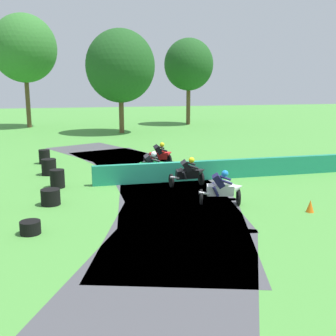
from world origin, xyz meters
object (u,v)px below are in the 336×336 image
object	(u,v)px
motorcycle_trailing_green	(151,165)
tire_stack_extra_a	(45,157)
motorcycle_lead_white	(222,188)
tire_stack_mid_a	(51,197)
tire_stack_mid_b	(57,179)
motorcycle_fourth_red	(160,155)
traffic_cone	(310,206)
tire_stack_far	(49,167)
motorcycle_chase_black	(189,172)
tire_stack_near	(30,227)

from	to	relation	value
motorcycle_trailing_green	tire_stack_extra_a	xyz separation A→B (m)	(-5.16, 5.03, -0.24)
motorcycle_lead_white	tire_stack_mid_a	distance (m)	6.45
tire_stack_mid_b	motorcycle_fourth_red	bearing A→B (deg)	33.34
motorcycle_fourth_red	tire_stack_mid_a	distance (m)	8.34
motorcycle_lead_white	tire_stack_extra_a	world-z (taller)	motorcycle_lead_white
motorcycle_trailing_green	traffic_cone	xyz separation A→B (m)	(4.41, -6.51, -0.42)
tire_stack_far	motorcycle_lead_white	bearing A→B (deg)	-47.02
motorcycle_chase_black	tire_stack_far	world-z (taller)	motorcycle_chase_black
tire_stack_mid_b	traffic_cone	world-z (taller)	tire_stack_mid_b
tire_stack_far	tire_stack_near	bearing A→B (deg)	-91.82
tire_stack_near	tire_stack_mid_a	world-z (taller)	tire_stack_mid_a
motorcycle_lead_white	traffic_cone	xyz separation A→B (m)	(2.74, -1.53, -0.43)
motorcycle_chase_black	tire_stack_extra_a	size ratio (longest dim) A/B	2.10
tire_stack_far	tire_stack_extra_a	size ratio (longest dim) A/B	1.00
motorcycle_trailing_green	tire_stack_mid_a	xyz separation A→B (m)	(-4.57, -3.37, -0.34)
tire_stack_far	traffic_cone	distance (m)	12.53
motorcycle_lead_white	traffic_cone	distance (m)	3.17
motorcycle_chase_black	tire_stack_near	xyz separation A→B (m)	(-6.35, -4.41, -0.44)
motorcycle_fourth_red	tire_stack_mid_b	size ratio (longest dim) A/B	2.16
motorcycle_trailing_green	tire_stack_near	size ratio (longest dim) A/B	2.69
motorcycle_fourth_red	tire_stack_extra_a	xyz separation A→B (m)	(-6.19, 2.24, -0.24)
tire_stack_mid_b	tire_stack_far	xyz separation A→B (m)	(-0.45, 2.72, -0.00)
motorcycle_trailing_green	tire_stack_mid_a	bearing A→B (deg)	-143.57
motorcycle_trailing_green	motorcycle_fourth_red	size ratio (longest dim) A/B	0.98
tire_stack_far	tire_stack_extra_a	distance (m)	3.08
motorcycle_chase_black	tire_stack_near	distance (m)	7.74
motorcycle_fourth_red	tire_stack_extra_a	distance (m)	6.59
tire_stack_mid_a	tire_stack_extra_a	size ratio (longest dim) A/B	0.90
motorcycle_chase_black	motorcycle_fourth_red	world-z (taller)	motorcycle_chase_black
motorcycle_chase_black	tire_stack_extra_a	xyz separation A→B (m)	(-6.44, 6.99, -0.24)
motorcycle_lead_white	tire_stack_mid_b	bearing A→B (deg)	144.94
motorcycle_lead_white	motorcycle_chase_black	size ratio (longest dim) A/B	1.01
motorcycle_trailing_green	tire_stack_near	world-z (taller)	motorcycle_trailing_green
traffic_cone	motorcycle_trailing_green	bearing A→B (deg)	124.11
tire_stack_extra_a	motorcycle_chase_black	bearing A→B (deg)	-47.36
motorcycle_lead_white	tire_stack_far	world-z (taller)	motorcycle_lead_white
motorcycle_chase_black	tire_stack_far	size ratio (longest dim) A/B	2.10
motorcycle_lead_white	traffic_cone	size ratio (longest dim) A/B	3.87
tire_stack_near	motorcycle_lead_white	bearing A→B (deg)	11.57
motorcycle_trailing_green	traffic_cone	size ratio (longest dim) A/B	3.82
motorcycle_lead_white	motorcycle_chase_black	xyz separation A→B (m)	(-0.39, 3.02, -0.01)
tire_stack_near	tire_stack_extra_a	distance (m)	11.40
motorcycle_fourth_red	tire_stack_near	size ratio (longest dim) A/B	2.75
motorcycle_lead_white	motorcycle_fourth_red	size ratio (longest dim) A/B	0.99
motorcycle_trailing_green	motorcycle_chase_black	bearing A→B (deg)	-56.87
tire_stack_near	motorcycle_fourth_red	bearing A→B (deg)	56.30
motorcycle_fourth_red	tire_stack_mid_a	bearing A→B (deg)	-132.25
motorcycle_trailing_green	tire_stack_near	distance (m)	8.15
motorcycle_lead_white	motorcycle_trailing_green	size ratio (longest dim) A/B	1.01
motorcycle_lead_white	motorcycle_fourth_red	world-z (taller)	motorcycle_lead_white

